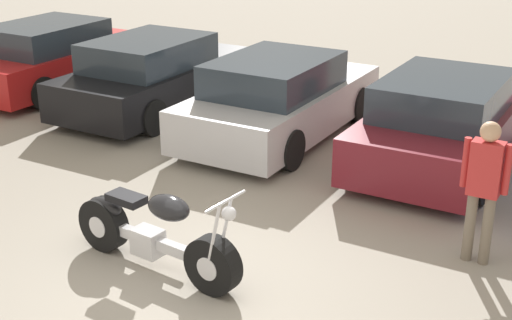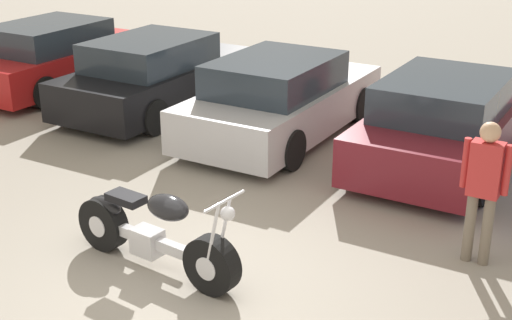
% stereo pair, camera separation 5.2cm
% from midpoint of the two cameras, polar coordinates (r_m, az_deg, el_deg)
% --- Properties ---
extents(ground_plane, '(60.00, 60.00, 0.00)m').
position_cam_midpoint_polar(ground_plane, '(7.61, -5.69, -10.55)').
color(ground_plane, gray).
extents(motorcycle, '(2.27, 0.69, 1.11)m').
position_cam_midpoint_polar(motorcycle, '(7.90, -8.07, -5.87)').
color(motorcycle, black).
rests_on(motorcycle, ground_plane).
extents(parked_car_red, '(1.91, 4.25, 1.37)m').
position_cam_midpoint_polar(parked_car_red, '(15.37, -15.56, 7.98)').
color(parked_car_red, red).
rests_on(parked_car_red, ground_plane).
extents(parked_car_black, '(1.91, 4.25, 1.37)m').
position_cam_midpoint_polar(parked_car_black, '(13.48, -7.77, 6.74)').
color(parked_car_black, black).
rests_on(parked_car_black, ground_plane).
extents(parked_car_silver, '(1.91, 4.25, 1.37)m').
position_cam_midpoint_polar(parked_car_silver, '(11.87, 2.11, 4.90)').
color(parked_car_silver, '#BCBCC1').
rests_on(parked_car_silver, ground_plane).
extents(parked_car_maroon, '(1.91, 4.25, 1.37)m').
position_cam_midpoint_polar(parked_car_maroon, '(11.08, 15.08, 2.95)').
color(parked_car_maroon, maroon).
rests_on(parked_car_maroon, ground_plane).
extents(person_standing, '(0.52, 0.22, 1.66)m').
position_cam_midpoint_polar(person_standing, '(8.10, 17.97, -1.65)').
color(person_standing, '#726656').
rests_on(person_standing, ground_plane).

